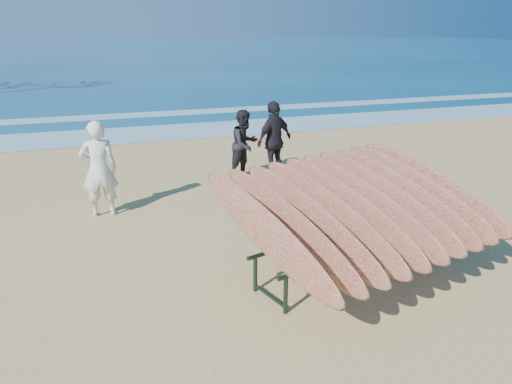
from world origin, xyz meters
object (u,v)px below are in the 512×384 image
person_white (99,169)px  person_dark_b (274,140)px  surfboard_rack (358,207)px  person_dark_a (245,144)px

person_white → person_dark_b: person_white is taller
surfboard_rack → person_dark_a: 4.83m
person_dark_a → person_dark_b: (0.61, -0.27, 0.10)m
person_white → person_dark_b: (3.78, 1.17, -0.01)m
surfboard_rack → person_dark_b: bearing=68.0°
person_dark_b → person_dark_a: bearing=-50.6°
surfboard_rack → person_dark_b: (0.48, 4.56, -0.09)m
surfboard_rack → person_white: 4.73m
surfboard_rack → person_dark_b: size_ratio=2.20×
person_dark_a → person_dark_b: person_dark_b is taller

